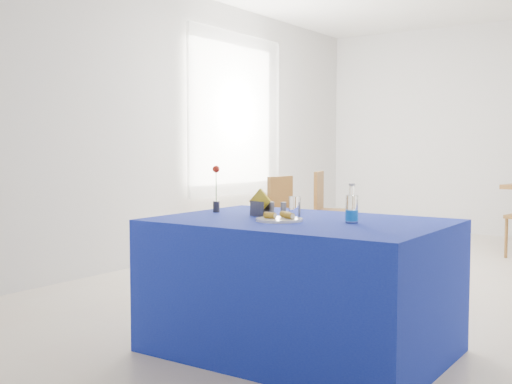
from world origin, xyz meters
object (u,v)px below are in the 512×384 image
(water_bottle, at_px, (352,210))
(chair_win_b, at_px, (327,205))
(blue_table, at_px, (300,286))
(chair_win_a, at_px, (287,211))
(plate, at_px, (279,220))

(water_bottle, xyz_separation_m, chair_win_b, (-1.88, 3.29, -0.31))
(blue_table, distance_m, chair_win_a, 3.15)
(plate, relative_size, water_bottle, 1.22)
(blue_table, bearing_deg, chair_win_b, 115.39)
(blue_table, height_order, chair_win_b, chair_win_b)
(water_bottle, distance_m, chair_win_a, 3.32)
(chair_win_a, bearing_deg, water_bottle, -134.73)
(blue_table, relative_size, chair_win_b, 1.79)
(blue_table, bearing_deg, chair_win_a, 122.71)
(plate, bearing_deg, water_bottle, 22.07)
(chair_win_a, height_order, chair_win_b, chair_win_b)
(plate, xyz_separation_m, blue_table, (0.06, 0.13, -0.39))
(plate, distance_m, chair_win_a, 3.23)
(plate, height_order, chair_win_a, chair_win_a)
(chair_win_a, bearing_deg, blue_table, -139.43)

